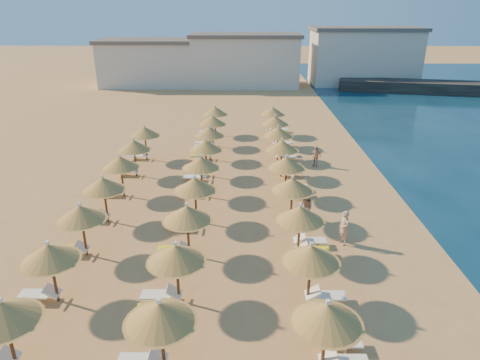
{
  "coord_description": "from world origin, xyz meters",
  "views": [
    {
      "loc": [
        0.25,
        -19.69,
        11.02
      ],
      "look_at": [
        0.04,
        4.0,
        1.3
      ],
      "focal_mm": 32.0,
      "sensor_mm": 36.0,
      "label": 1
    }
  ],
  "objects_px": {
    "jetty": "(454,88)",
    "parasol_row_west": "(195,185)",
    "beachgoer_b": "(306,207)",
    "beachgoer_a": "(344,228)",
    "parasol_row_east": "(292,186)",
    "beachgoer_c": "(316,156)"
  },
  "relations": [
    {
      "from": "parasol_row_west",
      "to": "beachgoer_a",
      "type": "distance_m",
      "value": 7.94
    },
    {
      "from": "parasol_row_east",
      "to": "beachgoer_a",
      "type": "distance_m",
      "value": 3.5
    },
    {
      "from": "parasol_row_east",
      "to": "beachgoer_a",
      "type": "relative_size",
      "value": 20.28
    },
    {
      "from": "parasol_row_east",
      "to": "parasol_row_west",
      "type": "relative_size",
      "value": 1.0
    },
    {
      "from": "beachgoer_c",
      "to": "beachgoer_a",
      "type": "distance_m",
      "value": 11.09
    },
    {
      "from": "parasol_row_east",
      "to": "beachgoer_b",
      "type": "height_order",
      "value": "parasol_row_east"
    },
    {
      "from": "jetty",
      "to": "beachgoer_b",
      "type": "xyz_separation_m",
      "value": [
        -24.73,
        -36.87,
        0.06
      ]
    },
    {
      "from": "parasol_row_east",
      "to": "beachgoer_b",
      "type": "bearing_deg",
      "value": 12.9
    },
    {
      "from": "beachgoer_b",
      "to": "beachgoer_a",
      "type": "bearing_deg",
      "value": 0.54
    },
    {
      "from": "parasol_row_east",
      "to": "jetty",
      "type": "bearing_deg",
      "value": 55.4
    },
    {
      "from": "parasol_row_west",
      "to": "beachgoer_b",
      "type": "height_order",
      "value": "parasol_row_west"
    },
    {
      "from": "beachgoer_b",
      "to": "beachgoer_a",
      "type": "xyz_separation_m",
      "value": [
        1.52,
        -2.43,
        0.08
      ]
    },
    {
      "from": "jetty",
      "to": "beachgoer_c",
      "type": "distance_m",
      "value": 36.32
    },
    {
      "from": "jetty",
      "to": "parasol_row_east",
      "type": "relative_size",
      "value": 0.83
    },
    {
      "from": "parasol_row_west",
      "to": "beachgoer_b",
      "type": "bearing_deg",
      "value": 1.84
    },
    {
      "from": "parasol_row_west",
      "to": "beachgoer_b",
      "type": "relative_size",
      "value": 22.32
    },
    {
      "from": "beachgoer_c",
      "to": "jetty",
      "type": "bearing_deg",
      "value": 88.05
    },
    {
      "from": "jetty",
      "to": "parasol_row_west",
      "type": "relative_size",
      "value": 0.83
    },
    {
      "from": "jetty",
      "to": "beachgoer_b",
      "type": "distance_m",
      "value": 44.39
    },
    {
      "from": "parasol_row_west",
      "to": "beachgoer_c",
      "type": "xyz_separation_m",
      "value": [
        7.85,
        8.84,
        -1.42
      ]
    },
    {
      "from": "beachgoer_c",
      "to": "beachgoer_b",
      "type": "distance_m",
      "value": 8.85
    },
    {
      "from": "jetty",
      "to": "beachgoer_a",
      "type": "distance_m",
      "value": 45.64
    }
  ]
}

